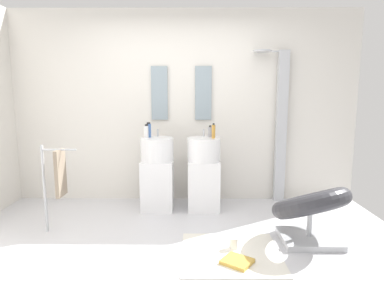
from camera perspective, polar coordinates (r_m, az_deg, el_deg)
The scene contains 17 objects.
ground_plane at distance 3.24m, azimuth -2.87°, elevation -18.78°, with size 4.80×3.60×0.04m, color silver.
rear_partition at distance 4.52m, azimuth -1.83°, elevation 6.51°, with size 4.80×0.10×2.60m, color silver.
pedestal_sink_left at distance 4.20m, azimuth -6.09°, elevation -5.11°, with size 0.42×0.42×1.03m.
pedestal_sink_right at distance 4.17m, azimuth 2.08°, elevation -5.15°, with size 0.42×0.42×1.03m.
vanity_mirror_left at distance 4.47m, azimuth -5.73°, elevation 8.87°, with size 0.22×0.03×0.72m, color #8C9EA8.
vanity_mirror_right at distance 4.45m, azimuth 2.00°, elevation 8.91°, with size 0.22×0.03×0.72m, color #8C9EA8.
shower_column at distance 4.56m, azimuth 15.23°, elevation 3.46°, with size 0.49×0.24×2.05m.
lounge_chair at distance 3.51m, azimuth 20.09°, elevation -10.53°, with size 1.08×1.08×0.65m.
towel_rack at distance 3.73m, azimuth -22.51°, elevation -5.04°, with size 0.37×0.22×0.95m.
area_rug at distance 3.21m, azimuth 6.83°, elevation -18.56°, with size 0.91×0.85×0.01m, color white.
magazine_ochre at distance 3.05m, azimuth 7.93°, elevation -19.75°, with size 0.24×0.22×0.03m, color gold.
coffee_mug at distance 3.27m, azimuth 7.31°, elevation -16.87°, with size 0.09×0.09×0.11m, color white.
soap_bottle_black at distance 4.19m, azimuth -7.71°, elevation 2.40°, with size 0.06×0.06×0.19m.
soap_bottle_grey at distance 4.17m, azimuth 3.19°, elevation 2.16°, with size 0.05×0.05×0.15m.
soap_bottle_white at distance 4.12m, azimuth -8.06°, elevation 2.16°, with size 0.06×0.06×0.17m.
soap_bottle_amber at distance 4.04m, azimuth 3.79°, elevation 2.22°, with size 0.05×0.05×0.19m.
soap_bottle_blue at distance 4.17m, azimuth -7.47°, elevation 2.40°, with size 0.04×0.04×0.19m.
Camera 1 is at (0.17, -2.87, 1.47)m, focal length 30.36 mm.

